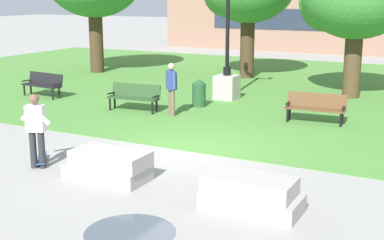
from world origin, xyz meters
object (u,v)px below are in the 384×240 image
object	(u,v)px
lamp_post_right	(227,70)
person_bystander_near_lawn	(171,86)
concrete_block_center	(109,166)
park_bench_far_right	(43,83)
park_bench_near_right	(134,96)
person_skateboarder	(36,127)
skateboard	(42,159)
trash_bin	(199,93)
concrete_block_left	(251,194)
park_bench_near_left	(316,106)

from	to	relation	value
lamp_post_right	person_bystander_near_lawn	distance (m)	3.43
concrete_block_center	park_bench_far_right	xyz separation A→B (m)	(-7.86, 6.52, 0.23)
concrete_block_center	park_bench_near_right	size ratio (longest dim) A/B	0.99
person_skateboarder	park_bench_far_right	distance (m)	8.94
skateboard	trash_bin	bearing A→B (deg)	87.14
lamp_post_right	person_bystander_near_lawn	world-z (taller)	lamp_post_right
concrete_block_left	lamp_post_right	size ratio (longest dim) A/B	0.33
concrete_block_center	park_bench_near_right	bearing A→B (deg)	119.00
park_bench_near_right	trash_bin	size ratio (longest dim) A/B	1.92
person_skateboarder	park_bench_far_right	xyz separation A→B (m)	(-5.97, 6.64, -0.43)
trash_bin	concrete_block_center	bearing A→B (deg)	-77.36
concrete_block_center	trash_bin	world-z (taller)	trash_bin
skateboard	lamp_post_right	world-z (taller)	lamp_post_right
park_bench_far_right	trash_bin	distance (m)	6.24
concrete_block_center	skateboard	size ratio (longest dim) A/B	2.01
person_skateboarder	park_bench_near_right	bearing A→B (deg)	103.20
skateboard	person_bystander_near_lawn	bearing A→B (deg)	87.62
concrete_block_left	person_skateboarder	xyz separation A→B (m)	(-5.18, 0.05, 0.66)
person_bystander_near_lawn	park_bench_near_left	bearing A→B (deg)	14.92
park_bench_near_right	lamp_post_right	size ratio (longest dim) A/B	0.34
concrete_block_center	person_skateboarder	xyz separation A→B (m)	(-1.89, -0.11, 0.66)
trash_bin	person_bystander_near_lawn	bearing A→B (deg)	-94.47
lamp_post_right	concrete_block_center	bearing A→B (deg)	-81.45
concrete_block_left	skateboard	size ratio (longest dim) A/B	1.98
skateboard	lamp_post_right	distance (m)	9.21
concrete_block_center	park_bench_near_left	distance (m)	7.55
park_bench_near_right	concrete_block_center	bearing A→B (deg)	-61.00
concrete_block_center	park_bench_near_left	size ratio (longest dim) A/B	0.99
concrete_block_left	lamp_post_right	xyz separation A→B (m)	(-4.69, 9.49, 0.80)
concrete_block_center	person_skateboarder	bearing A→B (deg)	-176.56
park_bench_near_left	person_bystander_near_lawn	distance (m)	4.57
park_bench_near_right	person_bystander_near_lawn	xyz separation A→B (m)	(1.48, -0.06, 0.44)
skateboard	trash_bin	size ratio (longest dim) A/B	0.95
lamp_post_right	park_bench_near_right	bearing A→B (deg)	-119.89
person_skateboarder	park_bench_near_right	world-z (taller)	person_skateboarder
trash_bin	person_bystander_near_lawn	xyz separation A→B (m)	(-0.13, -1.70, 0.48)
concrete_block_left	park_bench_near_right	world-z (taller)	park_bench_near_right
trash_bin	person_bystander_near_lawn	size ratio (longest dim) A/B	0.56
park_bench_near_right	park_bench_far_right	xyz separation A→B (m)	(-4.53, 0.53, 0.00)
concrete_block_center	park_bench_far_right	distance (m)	10.21
skateboard	concrete_block_center	bearing A→B (deg)	-5.40
concrete_block_left	skateboard	world-z (taller)	concrete_block_left
concrete_block_center	park_bench_near_left	bearing A→B (deg)	70.22
skateboard	park_bench_far_right	xyz separation A→B (m)	(-5.77, 6.33, 0.45)
concrete_block_center	park_bench_near_right	xyz separation A→B (m)	(-3.32, 5.99, 0.23)
park_bench_near_right	park_bench_far_right	world-z (taller)	same
lamp_post_right	skateboard	bearing A→B (deg)	-94.26
person_skateboarder	park_bench_near_left	distance (m)	8.48
park_bench_far_right	lamp_post_right	size ratio (longest dim) A/B	0.34
concrete_block_left	person_bystander_near_lawn	world-z (taller)	person_bystander_near_lawn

